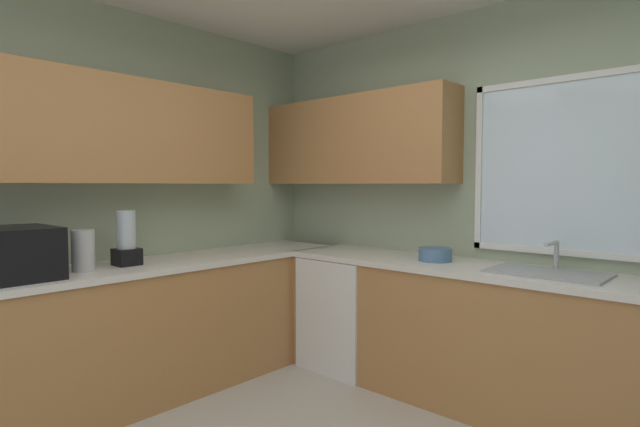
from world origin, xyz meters
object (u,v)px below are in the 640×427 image
at_px(microwave, 18,253).
at_px(blender_appliance, 127,241).
at_px(kettle, 83,250).
at_px(sink_assembly, 548,272).
at_px(dishwasher, 349,312).
at_px(bowl, 435,254).

relative_size(microwave, blender_appliance, 1.33).
xyz_separation_m(kettle, sink_assembly, (2.12, 1.82, -0.12)).
bearing_deg(microwave, blender_appliance, 90.00).
bearing_deg(microwave, dishwasher, 72.75).
bearing_deg(kettle, sink_assembly, 40.59).
distance_m(dishwasher, blender_appliance, 1.76).
xyz_separation_m(microwave, kettle, (0.02, 0.35, -0.02)).
bearing_deg(kettle, dishwasher, 70.22).
relative_size(dishwasher, microwave, 1.81).
relative_size(sink_assembly, bowl, 2.84).
height_order(dishwasher, bowl, bowl).
xyz_separation_m(dishwasher, bowl, (0.74, 0.03, 0.52)).
height_order(kettle, sink_assembly, kettle).
distance_m(microwave, sink_assembly, 3.04).
bearing_deg(dishwasher, blender_appliance, -113.81).
bearing_deg(blender_appliance, microwave, -90.00).
distance_m(sink_assembly, bowl, 0.74).
xyz_separation_m(dishwasher, blender_appliance, (-0.66, -1.50, 0.64)).
xyz_separation_m(kettle, blender_appliance, (-0.02, 0.28, 0.04)).
distance_m(bowl, blender_appliance, 2.07).
xyz_separation_m(microwave, bowl, (1.40, 2.16, -0.10)).
distance_m(microwave, bowl, 2.57).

